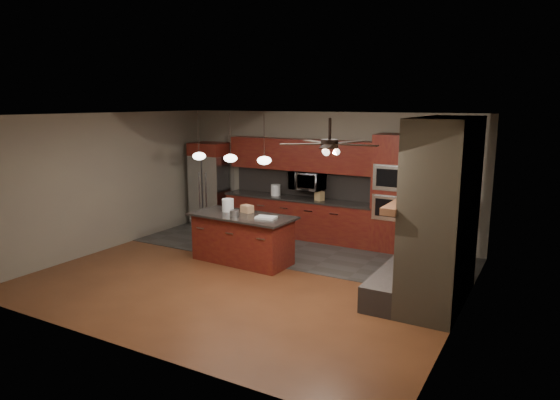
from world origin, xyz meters
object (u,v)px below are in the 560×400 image
Objects in this scene: paint_can at (234,213)px; cardboard_box at (247,209)px; microwave at (307,180)px; counter_box at (320,196)px; paint_tray at (266,218)px; counter_bucket at (276,190)px; refrigerator at (211,184)px; white_bucket at (228,205)px; oven_tower at (394,194)px; kitchen_island at (242,238)px.

cardboard_box is at bearing 83.31° from paint_can.
counter_box is (0.34, -0.10, -0.30)m from microwave.
counter_box reaches higher than paint_tray.
paint_tray is 1.46× the size of counter_bucket.
paint_can reaches higher than paint_tray.
refrigerator is at bearing -155.59° from counter_box.
white_bucket is at bearing -108.92° from microwave.
oven_tower reaches higher than cardboard_box.
counter_box is (2.91, 0.03, -0.02)m from refrigerator.
refrigerator is 2.89m from cardboard_box.
oven_tower is at bearing 0.93° from refrigerator.
paint_can is 0.68× the size of counter_bucket.
counter_bucket is 1.24× the size of counter_box.
kitchen_island is 10.26× the size of counter_box.
counter_box is (-1.63, -0.04, -0.19)m from oven_tower.
white_bucket reaches higher than paint_tray.
microwave is 3.25× the size of cardboard_box.
refrigerator is at bearing 141.04° from kitchen_island.
white_bucket is 0.44m from paint_can.
microwave is 0.47m from counter_box.
counter_bucket is at bearing 100.41° from paint_can.
counter_bucket is at bearing 107.41° from paint_tray.
microwave reaches higher than paint_tray.
refrigerator is 8.19× the size of counter_bucket.
counter_bucket reaches higher than cardboard_box.
counter_bucket is at bearing 120.42° from cardboard_box.
counter_bucket is at bearing -176.36° from microwave.
refrigerator reaches higher than paint_tray.
microwave is (-1.98, 0.06, 0.11)m from oven_tower.
microwave is 2.01× the size of paint_tray.
microwave reaches higher than counter_box.
counter_bucket is (-0.42, 2.28, 0.05)m from paint_can.
counter_bucket is (-0.08, 2.00, -0.02)m from white_bucket.
cardboard_box is at bearing 148.02° from paint_tray.
oven_tower is at bearing -1.66° from microwave.
cardboard_box is at bearing -76.39° from counter_bucket.
cardboard_box is 1.12× the size of counter_box.
paint_can is at bearing -177.79° from paint_tray.
microwave is at bearing 71.08° from white_bucket.
refrigerator is 3.11m from paint_can.
paint_can is 2.32m from counter_bucket.
paint_tray reaches higher than kitchen_island.
kitchen_island is 0.72m from white_bucket.
white_bucket reaches higher than cardboard_box.
refrigerator is at bearing -177.38° from counter_bucket.
oven_tower is 10.57× the size of cardboard_box.
oven_tower is 14.08× the size of paint_can.
counter_box is at bearing 0.62° from refrigerator.
paint_can is 0.63m from paint_tray.
microwave reaches higher than kitchen_island.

